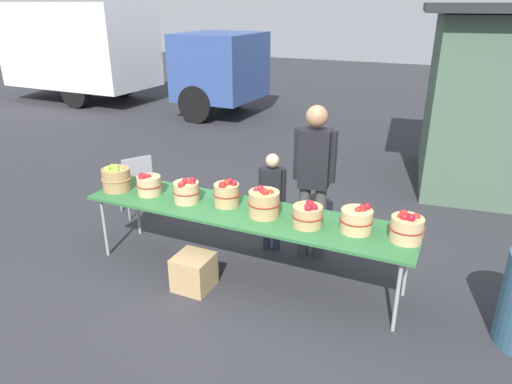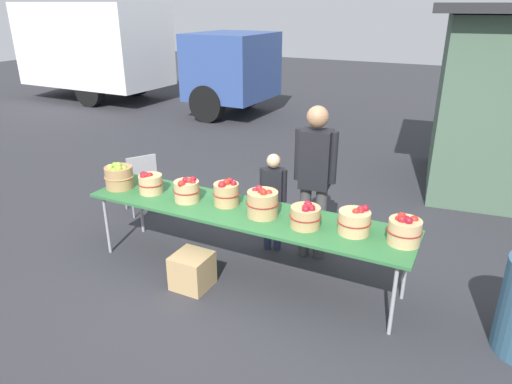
% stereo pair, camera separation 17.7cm
% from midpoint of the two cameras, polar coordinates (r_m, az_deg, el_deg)
% --- Properties ---
extents(ground_plane, '(40.00, 40.00, 0.00)m').
position_cam_midpoint_polar(ground_plane, '(5.15, -0.52, -9.94)').
color(ground_plane, '#2D2D33').
extents(market_table, '(3.50, 0.76, 0.75)m').
position_cam_midpoint_polar(market_table, '(4.81, -0.55, -2.67)').
color(market_table, '#2D6B38').
rests_on(market_table, ground).
extents(apple_basket_green_0, '(0.34, 0.34, 0.31)m').
position_cam_midpoint_polar(apple_basket_green_0, '(5.54, -15.60, 1.86)').
color(apple_basket_green_0, '#A87F51').
rests_on(apple_basket_green_0, market_table).
extents(apple_basket_red_0, '(0.28, 0.28, 0.26)m').
position_cam_midpoint_polar(apple_basket_red_0, '(5.32, -11.95, 1.11)').
color(apple_basket_red_0, tan).
rests_on(apple_basket_red_0, market_table).
extents(apple_basket_red_1, '(0.29, 0.29, 0.28)m').
position_cam_midpoint_polar(apple_basket_red_1, '(5.03, -7.50, 0.27)').
color(apple_basket_red_1, tan).
rests_on(apple_basket_red_1, market_table).
extents(apple_basket_red_2, '(0.29, 0.29, 0.29)m').
position_cam_midpoint_polar(apple_basket_red_2, '(4.89, -2.64, -0.11)').
color(apple_basket_red_2, tan).
rests_on(apple_basket_red_2, market_table).
extents(apple_basket_red_3, '(0.33, 0.33, 0.31)m').
position_cam_midpoint_polar(apple_basket_red_3, '(4.63, 1.90, -1.33)').
color(apple_basket_red_3, tan).
rests_on(apple_basket_red_3, market_table).
extents(apple_basket_red_4, '(0.31, 0.31, 0.25)m').
position_cam_midpoint_polar(apple_basket_red_4, '(4.45, 7.26, -2.90)').
color(apple_basket_red_4, tan).
rests_on(apple_basket_red_4, market_table).
extents(apple_basket_red_5, '(0.31, 0.31, 0.27)m').
position_cam_midpoint_polar(apple_basket_red_5, '(4.41, 13.13, -3.54)').
color(apple_basket_red_5, tan).
rests_on(apple_basket_red_5, market_table).
extents(apple_basket_red_6, '(0.31, 0.31, 0.28)m').
position_cam_midpoint_polar(apple_basket_red_6, '(4.35, 18.88, -4.46)').
color(apple_basket_red_6, tan).
rests_on(apple_basket_red_6, market_table).
extents(vendor_adult, '(0.46, 0.27, 1.76)m').
position_cam_midpoint_polar(vendor_adult, '(5.09, 8.23, 2.44)').
color(vendor_adult, '#3F3F3F').
rests_on(vendor_adult, ground).
extents(child_customer, '(0.31, 0.20, 1.19)m').
position_cam_midpoint_polar(child_customer, '(5.32, 3.06, -0.37)').
color(child_customer, '#262D4C').
rests_on(child_customer, ground).
extents(box_truck, '(7.74, 2.33, 2.75)m').
position_cam_midpoint_polar(box_truck, '(14.29, -15.68, 16.45)').
color(box_truck, white).
rests_on(box_truck, ground).
extents(folding_chair, '(0.55, 0.55, 0.86)m').
position_cam_midpoint_polar(folding_chair, '(6.52, -13.25, 1.60)').
color(folding_chair, '#99999E').
rests_on(folding_chair, ground).
extents(produce_crate, '(0.37, 0.37, 0.37)m').
position_cam_midpoint_polar(produce_crate, '(4.88, -6.79, -9.57)').
color(produce_crate, tan).
rests_on(produce_crate, ground).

